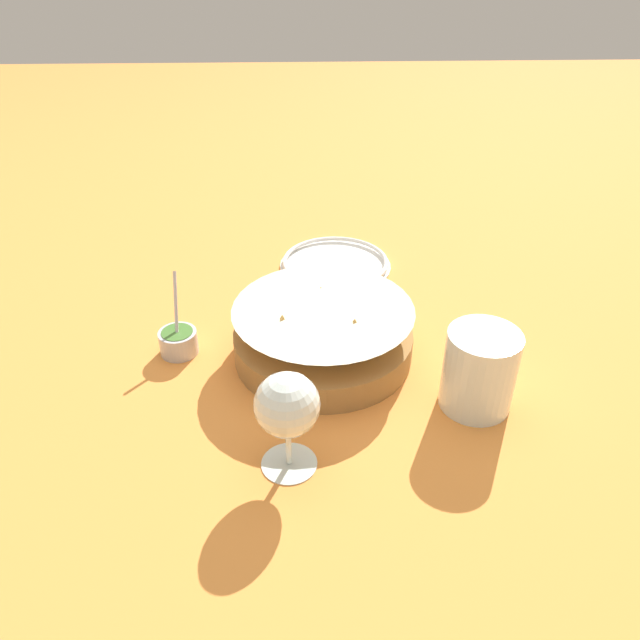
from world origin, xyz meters
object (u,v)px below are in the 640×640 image
object	(u,v)px
wine_glass	(287,408)
beer_mug	(479,372)
side_plate	(335,263)
food_basket	(320,336)
sauce_cup	(178,341)

from	to	relation	value
wine_glass	beer_mug	xyz separation A→B (m)	(0.10, -0.25, -0.04)
beer_mug	side_plate	xyz separation A→B (m)	(0.38, 0.17, -0.05)
food_basket	wine_glass	xyz separation A→B (m)	(-0.22, 0.04, 0.05)
food_basket	sauce_cup	world-z (taller)	sauce_cup
food_basket	side_plate	bearing A→B (deg)	-7.92
wine_glass	side_plate	world-z (taller)	wine_glass
food_basket	sauce_cup	bearing A→B (deg)	85.67
food_basket	side_plate	xyz separation A→B (m)	(0.27, -0.04, -0.03)
wine_glass	side_plate	distance (m)	0.50
food_basket	wine_glass	size ratio (longest dim) A/B	1.97
food_basket	beer_mug	bearing A→B (deg)	-118.71
sauce_cup	side_plate	distance (m)	0.36
sauce_cup	side_plate	bearing A→B (deg)	-44.36
wine_glass	beer_mug	distance (m)	0.27
sauce_cup	wine_glass	size ratio (longest dim) A/B	0.88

